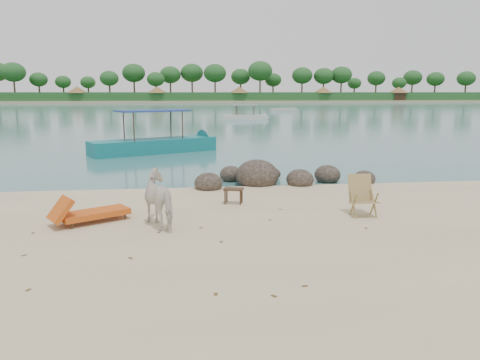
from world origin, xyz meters
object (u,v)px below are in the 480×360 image
object	(u,v)px
deck_chair	(364,197)
lounge_chair	(95,211)
boulders	(270,178)
side_table	(234,197)
cow	(163,200)
boat_near	(153,117)

from	to	relation	value
deck_chair	lounge_chair	bearing A→B (deg)	178.95
boulders	side_table	bearing A→B (deg)	-118.38
lounge_chair	deck_chair	xyz separation A→B (m)	(6.58, -0.28, 0.21)
cow	boulders	bearing A→B (deg)	-152.41
side_table	boat_near	size ratio (longest dim) A/B	0.07
boat_near	deck_chair	bearing A→B (deg)	-93.20
side_table	cow	bearing A→B (deg)	-116.89
cow	boat_near	size ratio (longest dim) A/B	0.21
boulders	boat_near	world-z (taller)	boat_near
boulders	deck_chair	size ratio (longest dim) A/B	6.13
side_table	boat_near	xyz separation A→B (m)	(-2.92, 12.15, 1.59)
side_table	lounge_chair	world-z (taller)	lounge_chair
boulders	lounge_chair	distance (m)	6.68
side_table	lounge_chair	distance (m)	3.77
lounge_chair	boat_near	xyz separation A→B (m)	(0.58, 13.58, 1.51)
boulders	lounge_chair	bearing A→B (deg)	-139.38
cow	side_table	distance (m)	2.73
lounge_chair	deck_chair	distance (m)	6.59
cow	lounge_chair	size ratio (longest dim) A/B	0.77
cow	lounge_chair	bearing A→B (deg)	-44.99
lounge_chair	deck_chair	world-z (taller)	deck_chair
boulders	boat_near	xyz separation A→B (m)	(-4.49, 9.24, 1.60)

